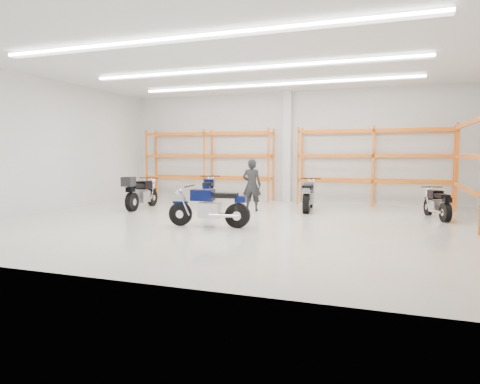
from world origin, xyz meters
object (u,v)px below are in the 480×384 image
(motorcycle_back_c, at_px, (308,196))
(structural_column, at_px, (287,147))
(standing_man, at_px, (252,185))
(motorcycle_main, at_px, (212,208))
(motorcycle_back_b, at_px, (208,193))
(motorcycle_back_d, at_px, (438,205))
(motorcycle_back_a, at_px, (140,193))

(motorcycle_back_c, height_order, structural_column, structural_column)
(motorcycle_back_c, height_order, standing_man, standing_man)
(motorcycle_main, xyz_separation_m, structural_column, (0.42, 6.84, 1.73))
(motorcycle_back_b, bearing_deg, motorcycle_back_c, 2.33)
(motorcycle_back_d, xyz_separation_m, standing_man, (-5.81, -0.06, 0.45))
(motorcycle_back_c, distance_m, motorcycle_back_d, 4.04)
(motorcycle_back_b, relative_size, structural_column, 0.50)
(motorcycle_main, bearing_deg, motorcycle_back_c, 66.32)
(motorcycle_back_a, distance_m, standing_man, 3.97)
(motorcycle_back_c, bearing_deg, standing_man, -159.84)
(motorcycle_back_a, relative_size, motorcycle_back_d, 1.23)
(motorcycle_main, xyz_separation_m, motorcycle_back_c, (1.81, 4.12, -0.01))
(motorcycle_back_a, distance_m, motorcycle_back_b, 2.47)
(motorcycle_main, xyz_separation_m, motorcycle_back_b, (-1.86, 3.97, 0.01))
(motorcycle_back_b, xyz_separation_m, motorcycle_back_d, (7.65, -0.46, -0.09))
(motorcycle_back_d, distance_m, structural_column, 6.58)
(standing_man, xyz_separation_m, structural_column, (0.43, 3.39, 1.36))
(motorcycle_back_a, bearing_deg, motorcycle_back_c, 15.50)
(motorcycle_back_d, bearing_deg, motorcycle_back_a, -174.29)
(motorcycle_back_a, distance_m, structural_column, 6.30)
(motorcycle_back_b, xyz_separation_m, motorcycle_back_c, (3.66, 0.15, -0.02))
(motorcycle_main, distance_m, standing_man, 3.47)
(standing_man, height_order, structural_column, structural_column)
(motorcycle_back_b, bearing_deg, structural_column, 51.59)
(structural_column, bearing_deg, motorcycle_back_b, -128.41)
(motorcycle_back_b, distance_m, standing_man, 1.95)
(motorcycle_back_b, distance_m, motorcycle_back_d, 7.67)
(motorcycle_back_c, xyz_separation_m, standing_man, (-1.82, -0.67, 0.38))
(motorcycle_back_a, xyz_separation_m, structural_column, (4.29, 4.30, 1.68))
(standing_man, bearing_deg, motorcycle_main, 85.05)
(motorcycle_main, xyz_separation_m, standing_man, (-0.02, 3.45, 0.37))
(motorcycle_back_a, bearing_deg, structural_column, 45.05)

